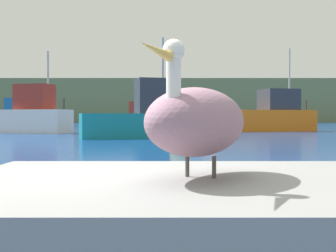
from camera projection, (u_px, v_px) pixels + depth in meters
The scene contains 10 objects.
ground_plane at pixel (82, 250), 3.61m from camera, with size 260.00×260.00×0.00m, color navy.
hillside_backdrop at pixel (164, 101), 81.18m from camera, with size 140.00×10.66×7.36m, color #6B7A51.
pier_dock at pixel (197, 223), 3.19m from camera, with size 3.37×2.46×0.62m, color gray.
pelican at pixel (197, 121), 3.17m from camera, with size 1.01×1.45×0.90m.
fishing_boat_orange at pixel (263, 116), 32.39m from camera, with size 8.01×4.29×5.89m.
fishing_boat_blue at pixel (11, 117), 44.86m from camera, with size 5.83×2.92×3.78m.
fishing_boat_green at pixel (139, 119), 45.29m from camera, with size 6.38×2.55×3.81m.
fishing_boat_teal at pixel (137, 118), 22.04m from camera, with size 5.19×2.88×4.86m.
fishing_boat_white at pixel (25, 116), 29.03m from camera, with size 6.40×3.70×5.08m.
mooring_buoy at pixel (180, 135), 16.39m from camera, with size 0.78×0.78×0.78m, color yellow.
Camera 1 is at (0.67, -3.59, 1.05)m, focal length 49.30 mm.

